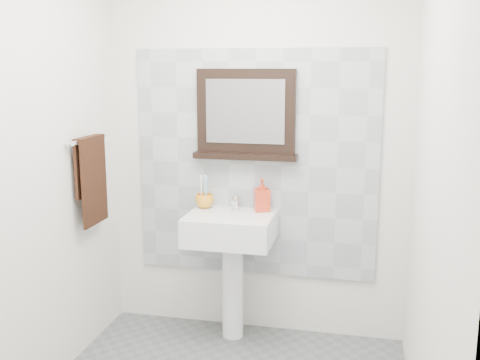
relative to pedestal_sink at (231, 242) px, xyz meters
name	(u,v)px	position (x,y,z in m)	size (l,w,h in m)	color
back_wall	(256,149)	(0.11, 0.23, 0.57)	(2.00, 0.01, 2.50)	silver
front_wall	(105,255)	(0.11, -1.97, 0.57)	(2.00, 0.01, 2.50)	silver
left_wall	(22,173)	(-0.89, -0.87, 0.57)	(0.01, 2.20, 2.50)	silver
right_wall	(433,191)	(1.11, -0.87, 0.57)	(0.01, 2.20, 2.50)	silver
splashback	(255,164)	(0.11, 0.21, 0.47)	(1.60, 0.02, 1.50)	#A5AEB2
pedestal_sink	(231,242)	(0.00, 0.00, 0.00)	(0.55, 0.44, 0.96)	white
toothbrush_cup	(204,201)	(-0.21, 0.12, 0.23)	(0.12, 0.12, 0.09)	orange
toothbrushes	(204,190)	(-0.21, 0.12, 0.31)	(0.05, 0.04, 0.21)	white
soap_dispenser	(262,195)	(0.18, 0.13, 0.29)	(0.10, 0.10, 0.21)	red
framed_mirror	(246,116)	(0.06, 0.19, 0.79)	(0.68, 0.11, 0.58)	black
towel_bar	(88,140)	(-0.83, -0.25, 0.67)	(0.07, 0.40, 0.03)	silver
hand_towel	(91,173)	(-0.83, -0.25, 0.46)	(0.06, 0.30, 0.55)	black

